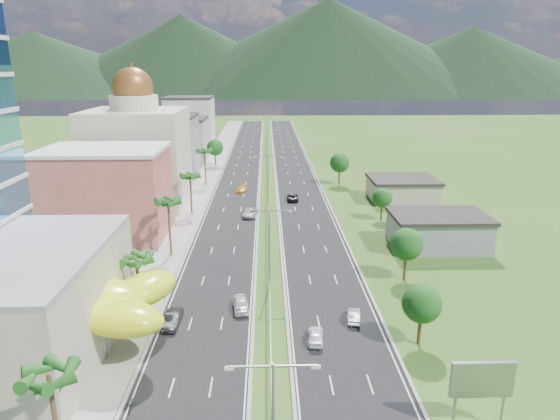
{
  "coord_description": "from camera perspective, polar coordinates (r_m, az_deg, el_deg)",
  "views": [
    {
      "loc": [
        -0.3,
        -52.34,
        28.99
      ],
      "look_at": [
        1.79,
        23.26,
        7.0
      ],
      "focal_mm": 32.0,
      "sensor_mm": 36.0,
      "label": 1
    }
  ],
  "objects": [
    {
      "name": "lime_canopy",
      "position": [
        57.45,
        -21.8,
        -9.73
      ],
      "size": [
        18.0,
        15.0,
        7.4
      ],
      "color": "#D4E916",
      "rests_on": "ground"
    },
    {
      "name": "palm_tree_d",
      "position": [
        100.83,
        -10.24,
        3.67
      ],
      "size": [
        3.6,
        3.6,
        8.6
      ],
      "color": "#47301C",
      "rests_on": "ground"
    },
    {
      "name": "palm_tree_e",
      "position": [
        125.0,
        -8.6,
        6.51
      ],
      "size": [
        3.6,
        3.6,
        9.4
      ],
      "color": "#47301C",
      "rests_on": "ground"
    },
    {
      "name": "streetlight_median_d",
      "position": [
        149.01,
        -1.46,
        7.62
      ],
      "size": [
        6.04,
        0.25,
        11.0
      ],
      "color": "gray",
      "rests_on": "ground"
    },
    {
      "name": "palm_tree_b",
      "position": [
        60.54,
        -16.09,
        -5.7
      ],
      "size": [
        3.6,
        3.6,
        8.1
      ],
      "color": "#47301C",
      "rests_on": "ground"
    },
    {
      "name": "streetlight_median_c",
      "position": [
        104.73,
        -1.38,
        3.95
      ],
      "size": [
        6.04,
        0.25,
        11.0
      ],
      "color": "gray",
      "rests_on": "ground"
    },
    {
      "name": "palm_tree_c",
      "position": [
        78.59,
        -12.68,
        0.7
      ],
      "size": [
        3.6,
        3.6,
        9.6
      ],
      "color": "#47301C",
      "rests_on": "ground"
    },
    {
      "name": "road_left",
      "position": [
        145.43,
        -4.4,
        4.67
      ],
      "size": [
        11.0,
        260.0,
        0.04
      ],
      "primitive_type": "cube",
      "color": "black",
      "rests_on": "ground"
    },
    {
      "name": "midrise_white",
      "position": [
        180.45,
        -10.22,
        9.6
      ],
      "size": [
        16.0,
        15.0,
        18.0
      ],
      "primitive_type": "cube",
      "color": "silver",
      "rests_on": "ground"
    },
    {
      "name": "leafy_tree_ra",
      "position": [
        55.61,
        15.9,
        -10.27
      ],
      "size": [
        4.2,
        4.2,
        6.9
      ],
      "color": "#47301C",
      "rests_on": "ground"
    },
    {
      "name": "shed_near",
      "position": [
        86.51,
        17.62,
        -2.41
      ],
      "size": [
        15.0,
        10.0,
        5.0
      ],
      "primitive_type": "cube",
      "color": "gray",
      "rests_on": "ground"
    },
    {
      "name": "mountain_ridge",
      "position": [
        506.77,
        5.39,
        12.86
      ],
      "size": [
        860.0,
        140.0,
        90.0
      ],
      "primitive_type": null,
      "color": "black",
      "rests_on": "ground"
    },
    {
      "name": "domed_building",
      "position": [
        112.25,
        -15.95,
        6.55
      ],
      "size": [
        20.0,
        20.0,
        28.7
      ],
      "color": "beige",
      "rests_on": "ground"
    },
    {
      "name": "billboard",
      "position": [
        45.63,
        22.09,
        -17.7
      ],
      "size": [
        5.2,
        0.35,
        6.2
      ],
      "color": "gray",
      "rests_on": "ground"
    },
    {
      "name": "car_silver_right",
      "position": [
        60.58,
        8.45,
        -11.84
      ],
      "size": [
        1.97,
        4.05,
        1.28
      ],
      "primitive_type": "imported",
      "rotation": [
        0.0,
        0.0,
        2.98
      ],
      "color": "#A8A9AF",
      "rests_on": "road_right"
    },
    {
      "name": "car_silver_mid_left",
      "position": [
        99.34,
        -3.47,
        -0.3
      ],
      "size": [
        3.05,
        5.77,
        1.54
      ],
      "primitive_type": "imported",
      "rotation": [
        0.0,
        0.0,
        -0.09
      ],
      "color": "#ABAFB3",
      "rests_on": "road_left"
    },
    {
      "name": "car_dark_far_right",
      "position": [
        111.02,
        1.45,
        1.49
      ],
      "size": [
        2.61,
        5.39,
        1.48
      ],
      "primitive_type": "imported",
      "rotation": [
        0.0,
        0.0,
        3.11
      ],
      "color": "black",
      "rests_on": "road_right"
    },
    {
      "name": "midrise_beige",
      "position": [
        158.24,
        -11.38,
        7.73
      ],
      "size": [
        16.0,
        15.0,
        13.0
      ],
      "primitive_type": "cube",
      "color": "#AEA68F",
      "rests_on": "ground"
    },
    {
      "name": "leafy_tree_rb",
      "position": [
        71.27,
        14.26,
        -3.83
      ],
      "size": [
        4.55,
        4.55,
        7.47
      ],
      "color": "#47301C",
      "rests_on": "ground"
    },
    {
      "name": "leafy_tree_rd",
      "position": [
        125.9,
        6.84,
        5.38
      ],
      "size": [
        4.9,
        4.9,
        8.05
      ],
      "color": "#47301C",
      "rests_on": "ground"
    },
    {
      "name": "pink_shophouse",
      "position": [
        91.33,
        -19.19,
        1.69
      ],
      "size": [
        20.0,
        15.0,
        15.0
      ],
      "primitive_type": "cube",
      "color": "#B34E49",
      "rests_on": "ground"
    },
    {
      "name": "midrise_grey",
      "position": [
        136.63,
        -12.93,
        6.97
      ],
      "size": [
        16.0,
        15.0,
        16.0
      ],
      "primitive_type": "cube",
      "color": "gray",
      "rests_on": "ground"
    },
    {
      "name": "streetlight_median_e",
      "position": [
        193.62,
        -1.5,
        9.61
      ],
      "size": [
        6.04,
        0.25,
        11.0
      ],
      "color": "gray",
      "rests_on": "ground"
    },
    {
      "name": "median_guardrail",
      "position": [
        127.52,
        -1.41,
        3.35
      ],
      "size": [
        0.1,
        216.06,
        0.76
      ],
      "color": "gray",
      "rests_on": "ground"
    },
    {
      "name": "leafy_tree_rc",
      "position": [
        98.13,
        11.61,
        1.35
      ],
      "size": [
        3.85,
        3.85,
        6.33
      ],
      "color": "#47301C",
      "rests_on": "ground"
    },
    {
      "name": "shed_far",
      "position": [
        114.71,
        13.79,
        2.23
      ],
      "size": [
        14.0,
        12.0,
        4.4
      ],
      "primitive_type": "cube",
      "color": "#AEA68F",
      "rests_on": "ground"
    },
    {
      "name": "car_yellow_far_left",
      "position": [
        118.87,
        -4.38,
        2.41
      ],
      "size": [
        2.66,
        5.0,
        1.38
      ],
      "primitive_type": "imported",
      "rotation": [
        0.0,
        0.0,
        -0.16
      ],
      "color": "gold",
      "rests_on": "road_left"
    },
    {
      "name": "sidewalk_left",
      "position": [
        146.21,
        -8.13,
        4.64
      ],
      "size": [
        7.0,
        260.0,
        0.12
      ],
      "primitive_type": "cube",
      "color": "gray",
      "rests_on": "ground"
    },
    {
      "name": "motorcycle",
      "position": [
        48.39,
        -16.66,
        -20.4
      ],
      "size": [
        0.65,
        1.96,
        1.24
      ],
      "primitive_type": "imported",
      "rotation": [
        0.0,
        0.0,
        0.03
      ],
      "color": "black",
      "rests_on": "road_left"
    },
    {
      "name": "ground",
      "position": [
        59.83,
        -1.12,
        -12.77
      ],
      "size": [
        500.0,
        500.0,
        0.0
      ],
      "primitive_type": "plane",
      "color": "#2D5119",
      "rests_on": "ground"
    },
    {
      "name": "leafy_tree_lfar",
      "position": [
        149.96,
        -7.44,
        7.1
      ],
      "size": [
        4.9,
        4.9,
        8.05
      ],
      "color": "#47301C",
      "rests_on": "ground"
    },
    {
      "name": "car_white_near_left",
      "position": [
        62.36,
        -4.51,
        -10.7
      ],
      "size": [
        2.29,
        4.7,
        1.54
      ],
      "primitive_type": "imported",
      "rotation": [
        0.0,
        0.0,
        0.11
      ],
      "color": "silver",
      "rests_on": "road_left"
    },
    {
      "name": "streetlight_median_b",
      "position": [
        66.19,
        -1.23,
        -3.43
      ],
      "size": [
        6.04,
        0.25,
        11.0
      ],
      "color": "gray",
      "rests_on": "ground"
    },
    {
      "name": "palm_tree_a",
      "position": [
        39.89,
        -24.88,
        -17.18
      ],
      "size": [
        3.6,
        3.6,
        9.1
      ],
      "color": "#47301C",
      "rests_on": "ground"
    },
    {
      "name": "car_dark_left",
      "position": [
        60.21,
        -12.17,
        -12.09
      ],
      "size": [
        1.81,
        4.75,
        1.55
      ],
      "primitive_type": "imported",
      "rotation": [
        0.0,
        0.0,
        -0.04
      ],
      "color": "black",
      "rests_on": "road_left"
    },
    {
      "name": "car_white_near_right",
      "position": [
        56.05,
        4.11,
        -14.1
      ],
      "size": [
        2.03,
        4.23,
        1.4
      ],
      "primitive_type": "imported",
      "rotation": [
        0.0,
        0.0,
        3.05
      ],
      "color": "white",
      "rests_on": "road_right"
    },
    {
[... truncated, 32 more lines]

